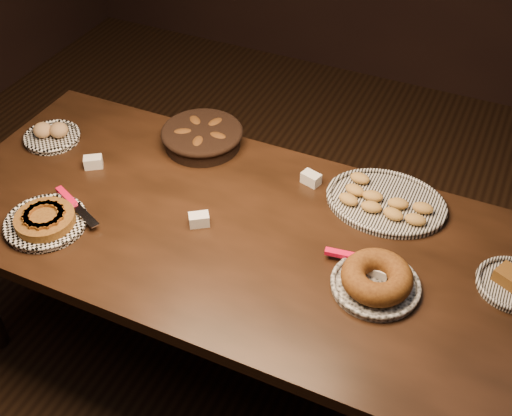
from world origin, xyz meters
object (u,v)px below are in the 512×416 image
at_px(buffet_table, 263,251).
at_px(apple_tart_plate, 46,221).
at_px(bundt_cake_plate, 376,280).
at_px(madeleine_platter, 385,202).

relative_size(buffet_table, apple_tart_plate, 7.24).
distance_m(buffet_table, bundt_cake_plate, 0.44).
bearing_deg(bundt_cake_plate, madeleine_platter, 82.55).
bearing_deg(bundt_cake_plate, buffet_table, 151.46).
bearing_deg(apple_tart_plate, madeleine_platter, 17.98).
distance_m(buffet_table, apple_tart_plate, 0.77).
bearing_deg(apple_tart_plate, bundt_cake_plate, -1.65).
height_order(madeleine_platter, bundt_cake_plate, bundt_cake_plate).
xyz_separation_m(madeleine_platter, bundt_cake_plate, (0.09, -0.40, 0.02)).
bearing_deg(madeleine_platter, buffet_table, -146.61).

